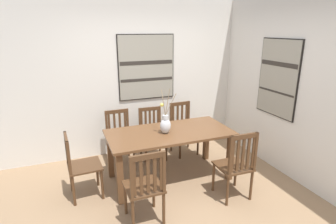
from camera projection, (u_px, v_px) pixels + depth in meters
The scene contains 13 objects.
ground_plane at pixel (181, 202), 3.60m from camera, with size 6.40×6.40×0.03m, color #8E7051.
wall_back at pixel (140, 77), 4.86m from camera, with size 6.40×0.12×2.70m, color silver.
wall_side at pixel (303, 90), 3.84m from camera, with size 0.12×6.40×2.70m, color silver.
dining_table at pixel (170, 139), 3.98m from camera, with size 1.80×0.88×0.75m.
centerpiece_vase at pixel (165, 124), 3.85m from camera, with size 0.20×0.28×0.65m.
chair_0 at pixel (80, 165), 3.58m from camera, with size 0.44×0.44×0.89m.
chair_1 at pixel (152, 132), 4.73m from camera, with size 0.43×0.43×0.87m.
chair_2 at pixel (145, 186), 3.06m from camera, with size 0.42×0.42×0.94m.
chair_3 at pixel (236, 164), 3.53m from camera, with size 0.43×0.43×0.97m.
chair_4 at pixel (119, 136), 4.56m from camera, with size 0.42×0.42×0.88m.
chair_5 at pixel (183, 127), 4.92m from camera, with size 0.44×0.44×0.91m.
painting_on_back_wall at pixel (146, 67), 4.78m from camera, with size 1.01×0.05×1.13m.
painting_on_side_wall at pixel (278, 78), 4.17m from camera, with size 0.05×0.80×1.19m.
Camera 1 is at (-1.28, -2.82, 2.19)m, focal length 29.11 mm.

